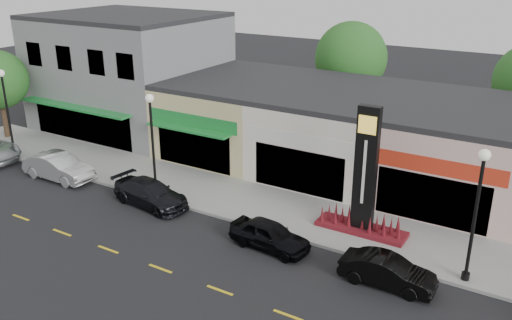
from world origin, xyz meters
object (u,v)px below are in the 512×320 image
object	(u,v)px
pylon_sign	(364,189)
car_dark_sedan	(150,193)
lamp_east_near	(477,203)
car_black_sedan	(270,235)
lamp_west_far	(6,104)
car_white_van	(58,167)
lamp_west_near	(152,134)
car_black_conv	(387,272)

from	to	relation	value
pylon_sign	car_dark_sedan	world-z (taller)	pylon_sign
lamp_east_near	car_black_sedan	distance (m)	8.63
lamp_west_far	car_dark_sedan	distance (m)	12.90
pylon_sign	car_white_van	bearing A→B (deg)	-170.75
lamp_west_near	car_black_conv	distance (m)	13.81
pylon_sign	car_black_conv	bearing A→B (deg)	-55.51
pylon_sign	car_dark_sedan	bearing A→B (deg)	-165.38
lamp_west_near	car_white_van	bearing A→B (deg)	-169.91
lamp_west_near	pylon_sign	distance (m)	11.19
car_white_van	car_black_conv	world-z (taller)	car_white_van
lamp_west_near	car_white_van	size ratio (longest dim) A/B	1.21
lamp_west_far	car_dark_sedan	bearing A→B (deg)	-4.69
car_black_sedan	lamp_west_near	bearing A→B (deg)	82.80
car_black_conv	pylon_sign	bearing A→B (deg)	33.53
lamp_east_near	car_dark_sedan	bearing A→B (deg)	-176.19
pylon_sign	car_dark_sedan	xyz separation A→B (m)	(-10.45, -2.73, -1.62)
lamp_west_far	car_black_conv	xyz separation A→B (m)	(25.39, -1.79, -2.86)
lamp_east_near	car_black_sedan	xyz separation A→B (m)	(-7.98, -1.66, -2.84)
lamp_west_far	lamp_east_near	size ratio (longest dim) A/B	1.00
car_white_van	car_black_sedan	bearing A→B (deg)	-93.21
car_dark_sedan	car_black_sedan	xyz separation A→B (m)	(7.47, -0.63, -0.01)
pylon_sign	car_dark_sedan	distance (m)	10.92
car_white_van	lamp_east_near	bearing A→B (deg)	-88.18
car_white_van	car_dark_sedan	xyz separation A→B (m)	(6.89, 0.10, -0.09)
pylon_sign	lamp_east_near	bearing A→B (deg)	-18.75
lamp_west_far	lamp_west_near	bearing A→B (deg)	0.00
lamp_west_near	car_dark_sedan	size ratio (longest dim) A/B	1.22
lamp_east_near	car_white_van	xyz separation A→B (m)	(-22.34, -1.13, -2.73)
lamp_east_near	pylon_sign	bearing A→B (deg)	161.25
car_black_sedan	lamp_west_far	bearing A→B (deg)	89.78
car_dark_sedan	lamp_west_near	bearing A→B (deg)	34.97
lamp_west_far	lamp_east_near	xyz separation A→B (m)	(28.00, 0.00, 0.00)
car_white_van	car_black_sedan	distance (m)	14.37
car_dark_sedan	car_black_sedan	size ratio (longest dim) A/B	1.20
lamp_west_far	car_black_conv	size ratio (longest dim) A/B	1.47
lamp_west_far	car_white_van	size ratio (longest dim) A/B	1.21
lamp_west_near	car_white_van	world-z (taller)	lamp_west_near
lamp_west_far	car_black_sedan	world-z (taller)	lamp_west_far
car_black_conv	car_dark_sedan	bearing A→B (deg)	85.66
car_dark_sedan	car_white_van	bearing A→B (deg)	97.85
lamp_east_near	pylon_sign	xyz separation A→B (m)	(-5.00, 1.70, -1.20)
pylon_sign	car_white_van	size ratio (longest dim) A/B	1.32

